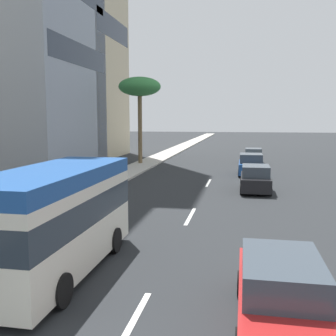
{
  "coord_description": "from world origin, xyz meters",
  "views": [
    {
      "loc": [
        -3.45,
        -2.3,
        4.48
      ],
      "look_at": [
        18.17,
        1.79,
        1.72
      ],
      "focal_mm": 42.3,
      "sensor_mm": 36.0,
      "label": 1
    }
  ],
  "objects_px": {
    "car_lead": "(280,294)",
    "car_fourth": "(251,165)",
    "car_fifth": "(253,156)",
    "pedestrian_near_lamp": "(4,203)",
    "car_third": "(255,179)",
    "palm_tree": "(140,88)",
    "minibus_second": "(56,216)"
  },
  "relations": [
    {
      "from": "car_lead",
      "to": "car_third",
      "type": "relative_size",
      "value": 1.12
    },
    {
      "from": "car_third",
      "to": "car_fifth",
      "type": "distance_m",
      "value": 15.58
    },
    {
      "from": "pedestrian_near_lamp",
      "to": "palm_tree",
      "type": "distance_m",
      "value": 23.86
    },
    {
      "from": "car_lead",
      "to": "minibus_second",
      "type": "height_order",
      "value": "minibus_second"
    },
    {
      "from": "car_fourth",
      "to": "palm_tree",
      "type": "bearing_deg",
      "value": 62.22
    },
    {
      "from": "car_lead",
      "to": "pedestrian_near_lamp",
      "type": "height_order",
      "value": "pedestrian_near_lamp"
    },
    {
      "from": "palm_tree",
      "to": "car_third",
      "type": "bearing_deg",
      "value": -139.98
    },
    {
      "from": "car_third",
      "to": "pedestrian_near_lamp",
      "type": "relative_size",
      "value": 2.53
    },
    {
      "from": "car_third",
      "to": "car_fourth",
      "type": "distance_m",
      "value": 7.17
    },
    {
      "from": "car_lead",
      "to": "car_fourth",
      "type": "distance_m",
      "value": 23.56
    },
    {
      "from": "car_lead",
      "to": "car_third",
      "type": "xyz_separation_m",
      "value": [
        16.39,
        0.04,
        -0.0
      ]
    },
    {
      "from": "car_third",
      "to": "palm_tree",
      "type": "relative_size",
      "value": 0.49
    },
    {
      "from": "car_fourth",
      "to": "palm_tree",
      "type": "relative_size",
      "value": 0.49
    },
    {
      "from": "car_third",
      "to": "car_fourth",
      "type": "xyz_separation_m",
      "value": [
        7.17,
        0.15,
        0.04
      ]
    },
    {
      "from": "car_third",
      "to": "pedestrian_near_lamp",
      "type": "xyz_separation_m",
      "value": [
        -10.29,
        10.41,
        0.25
      ]
    },
    {
      "from": "minibus_second",
      "to": "palm_tree",
      "type": "height_order",
      "value": "palm_tree"
    },
    {
      "from": "car_fifth",
      "to": "pedestrian_near_lamp",
      "type": "xyz_separation_m",
      "value": [
        -25.86,
        10.64,
        0.29
      ]
    },
    {
      "from": "car_fourth",
      "to": "car_fifth",
      "type": "relative_size",
      "value": 1.0
    },
    {
      "from": "car_fourth",
      "to": "car_fifth",
      "type": "height_order",
      "value": "car_fourth"
    },
    {
      "from": "car_third",
      "to": "pedestrian_near_lamp",
      "type": "bearing_deg",
      "value": 134.67
    },
    {
      "from": "car_lead",
      "to": "minibus_second",
      "type": "xyz_separation_m",
      "value": [
        2.03,
        6.11,
        0.91
      ]
    },
    {
      "from": "minibus_second",
      "to": "car_third",
      "type": "distance_m",
      "value": 15.62
    },
    {
      "from": "car_lead",
      "to": "pedestrian_near_lamp",
      "type": "distance_m",
      "value": 12.1
    },
    {
      "from": "pedestrian_near_lamp",
      "to": "palm_tree",
      "type": "xyz_separation_m",
      "value": [
        22.99,
        0.26,
        6.37
      ]
    },
    {
      "from": "palm_tree",
      "to": "pedestrian_near_lamp",
      "type": "bearing_deg",
      "value": -179.35
    },
    {
      "from": "car_fifth",
      "to": "pedestrian_near_lamp",
      "type": "relative_size",
      "value": 2.54
    },
    {
      "from": "car_lead",
      "to": "palm_tree",
      "type": "distance_m",
      "value": 31.71
    },
    {
      "from": "minibus_second",
      "to": "palm_tree",
      "type": "relative_size",
      "value": 0.83
    },
    {
      "from": "pedestrian_near_lamp",
      "to": "car_third",
      "type": "bearing_deg",
      "value": 150.21
    },
    {
      "from": "car_third",
      "to": "car_fifth",
      "type": "relative_size",
      "value": 1.0
    },
    {
      "from": "car_third",
      "to": "car_fourth",
      "type": "height_order",
      "value": "car_fourth"
    },
    {
      "from": "pedestrian_near_lamp",
      "to": "minibus_second",
      "type": "bearing_deg",
      "value": 62.33
    }
  ]
}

